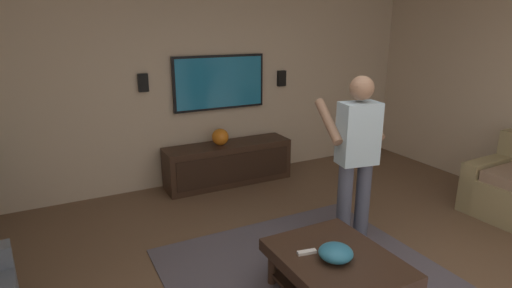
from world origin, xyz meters
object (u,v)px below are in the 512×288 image
object	(u,v)px
media_console	(228,163)
bowl	(336,253)
remote_white	(307,252)
coffee_table	(336,268)
tv	(220,82)
wall_speaker_left	(282,78)
person_standing	(356,151)
wall_speaker_right	(143,83)
vase_round	(220,137)

from	to	relation	value
media_console	bowl	bearing A→B (deg)	-6.48
remote_white	coffee_table	bearing A→B (deg)	-25.54
coffee_table	tv	bearing A→B (deg)	-5.24
remote_white	wall_speaker_left	bearing A→B (deg)	73.85
tv	person_standing	size ratio (longest dim) A/B	0.77
bowl	wall_speaker_left	bearing A→B (deg)	-23.29
coffee_table	wall_speaker_right	distance (m)	3.19
person_standing	coffee_table	bearing A→B (deg)	143.21
coffee_table	media_console	xyz separation A→B (m)	(2.65, -0.27, -0.02)
vase_round	media_console	bearing A→B (deg)	-85.71
person_standing	wall_speaker_right	xyz separation A→B (m)	(2.23, 1.45, 0.46)
remote_white	vase_round	world-z (taller)	vase_round
media_console	vase_round	size ratio (longest dim) A/B	7.73
coffee_table	vase_round	bearing A→B (deg)	-3.35
person_standing	tv	bearing A→B (deg)	21.54
person_standing	remote_white	distance (m)	1.18
coffee_table	media_console	size ratio (longest dim) A/B	0.59
tv	vase_round	size ratio (longest dim) A/B	5.76
bowl	vase_round	distance (m)	2.69
bowl	wall_speaker_right	bearing A→B (deg)	13.17
bowl	media_console	bearing A→B (deg)	-6.48
person_standing	wall_speaker_left	bearing A→B (deg)	-2.87
person_standing	vase_round	world-z (taller)	person_standing
coffee_table	wall_speaker_right	bearing A→B (deg)	14.05
coffee_table	wall_speaker_right	size ratio (longest dim) A/B	4.55
person_standing	media_console	bearing A→B (deg)	22.91
person_standing	wall_speaker_right	world-z (taller)	person_standing
tv	wall_speaker_left	distance (m)	0.96
person_standing	wall_speaker_right	size ratio (longest dim) A/B	7.45
person_standing	wall_speaker_left	xyz separation A→B (m)	(2.23, -0.50, 0.40)
bowl	wall_speaker_left	world-z (taller)	wall_speaker_left
media_console	vase_round	distance (m)	0.40
coffee_table	bowl	size ratio (longest dim) A/B	3.89
bowl	vase_round	world-z (taller)	vase_round
tv	wall_speaker_right	xyz separation A→B (m)	(0.01, 0.99, 0.06)
vase_round	person_standing	bearing A→B (deg)	-163.92
person_standing	wall_speaker_left	distance (m)	2.32
person_standing	wall_speaker_right	bearing A→B (deg)	42.95
vase_round	coffee_table	bearing A→B (deg)	176.65
tv	person_standing	bearing A→B (deg)	11.63
wall_speaker_right	person_standing	bearing A→B (deg)	-146.96
media_console	tv	xyz separation A→B (m)	(0.24, 0.00, 1.06)
vase_round	remote_white	bearing A→B (deg)	172.38
media_console	person_standing	bearing A→B (deg)	13.01
vase_round	wall_speaker_right	size ratio (longest dim) A/B	1.00
person_standing	wall_speaker_left	world-z (taller)	person_standing
wall_speaker_left	media_console	bearing A→B (deg)	104.81
remote_white	vase_round	distance (m)	2.55
coffee_table	remote_white	bearing A→B (deg)	53.70
tv	remote_white	xyz separation A→B (m)	(-2.76, 0.45, -0.92)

